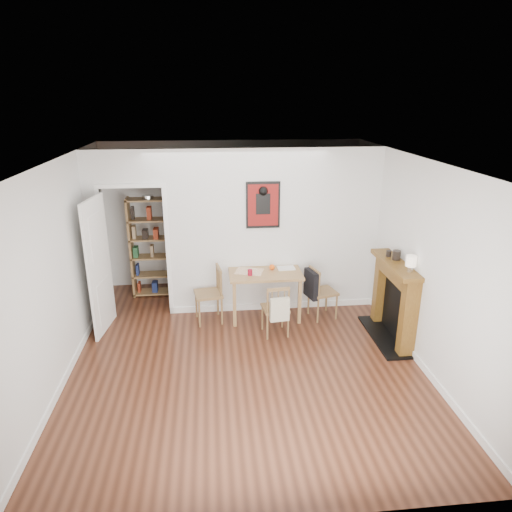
{
  "coord_description": "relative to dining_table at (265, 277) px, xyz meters",
  "views": [
    {
      "loc": [
        -0.4,
        -5.39,
        3.33
      ],
      "look_at": [
        0.22,
        0.6,
        1.2
      ],
      "focal_mm": 32.0,
      "sensor_mm": 36.0,
      "label": 1
    }
  ],
  "objects": [
    {
      "name": "ceramic_jar_b",
      "position": [
        1.69,
        -0.61,
        0.54
      ],
      "size": [
        0.07,
        0.07,
        0.09
      ],
      "primitive_type": "cylinder",
      "color": "black",
      "rests_on": "fireplace"
    },
    {
      "name": "dining_table",
      "position": [
        0.0,
        0.0,
        0.0
      ],
      "size": [
        1.11,
        0.71,
        0.76
      ],
      "color": "#9D7849",
      "rests_on": "ground"
    },
    {
      "name": "red_glass",
      "position": [
        -0.24,
        -0.13,
        0.14
      ],
      "size": [
        0.07,
        0.07,
        0.09
      ],
      "primitive_type": "cylinder",
      "color": "maroon",
      "rests_on": "dining_table"
    },
    {
      "name": "notebook",
      "position": [
        0.34,
        0.1,
        0.1
      ],
      "size": [
        0.28,
        0.21,
        0.01
      ],
      "primitive_type": "cube",
      "rotation": [
        0.0,
        0.0,
        0.05
      ],
      "color": "white",
      "rests_on": "dining_table"
    },
    {
      "name": "ground",
      "position": [
        -0.41,
        -1.1,
        -0.67
      ],
      "size": [
        5.2,
        5.2,
        0.0
      ],
      "primitive_type": "plane",
      "color": "#5C301D",
      "rests_on": "ground"
    },
    {
      "name": "ceramic_jar_a",
      "position": [
        1.75,
        -0.75,
        0.56
      ],
      "size": [
        0.11,
        0.11,
        0.13
      ],
      "primitive_type": "cylinder",
      "color": "black",
      "rests_on": "fireplace"
    },
    {
      "name": "bookshelf",
      "position": [
        -1.83,
        1.05,
        0.19
      ],
      "size": [
        0.73,
        0.29,
        1.74
      ],
      "color": "#9D7849",
      "rests_on": "ground"
    },
    {
      "name": "placemat",
      "position": [
        -0.24,
        0.02,
        0.09
      ],
      "size": [
        0.49,
        0.42,
        0.0
      ],
      "primitive_type": "cube",
      "rotation": [
        0.0,
        0.0,
        -0.29
      ],
      "color": "beige",
      "rests_on": "dining_table"
    },
    {
      "name": "orange_fruit",
      "position": [
        0.12,
        0.07,
        0.13
      ],
      "size": [
        0.09,
        0.09,
        0.09
      ],
      "primitive_type": "sphere",
      "color": "#FF5A0D",
      "rests_on": "dining_table"
    },
    {
      "name": "chair_front",
      "position": [
        0.08,
        -0.59,
        -0.26
      ],
      "size": [
        0.44,
        0.49,
        0.8
      ],
      "color": "olive",
      "rests_on": "ground"
    },
    {
      "name": "chair_right",
      "position": [
        0.88,
        -0.12,
        -0.23
      ],
      "size": [
        0.55,
        0.51,
        0.84
      ],
      "color": "olive",
      "rests_on": "ground"
    },
    {
      "name": "room_shell",
      "position": [
        -0.31,
        0.24,
        0.63
      ],
      "size": [
        5.2,
        5.2,
        5.2
      ],
      "color": "silver",
      "rests_on": "ground"
    },
    {
      "name": "fireplace",
      "position": [
        1.75,
        -0.85,
        -0.05
      ],
      "size": [
        0.45,
        1.25,
        1.16
      ],
      "color": "brown",
      "rests_on": "ground"
    },
    {
      "name": "mantel_lamp",
      "position": [
        1.75,
        -1.21,
        0.63
      ],
      "size": [
        0.14,
        0.14,
        0.22
      ],
      "color": "silver",
      "rests_on": "fireplace"
    },
    {
      "name": "chair_left",
      "position": [
        -0.88,
        -0.07,
        -0.22
      ],
      "size": [
        0.51,
        0.51,
        0.89
      ],
      "color": "olive",
      "rests_on": "ground"
    }
  ]
}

